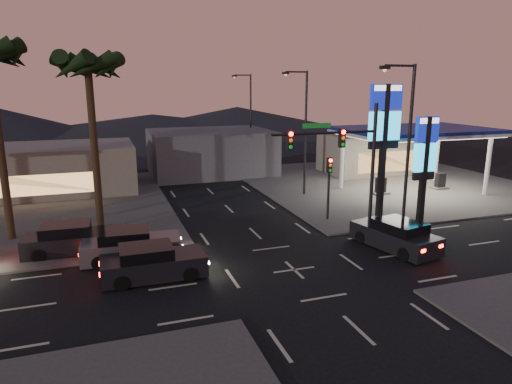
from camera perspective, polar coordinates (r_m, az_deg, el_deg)
name	(u,v)px	position (r m, az deg, el deg)	size (l,w,h in m)	color
ground	(294,270)	(23.03, 4.80, -9.67)	(140.00, 140.00, 0.00)	black
corner_lot_ne	(383,182)	(44.02, 15.60, 1.15)	(24.00, 24.00, 0.12)	#47443F
gas_station	(415,133)	(40.08, 19.28, 7.02)	(12.20, 8.20, 5.47)	silver
convenience_store	(373,153)	(48.87, 14.39, 4.71)	(10.00, 6.00, 4.00)	#726B5B
pylon_sign_tall	(384,126)	(30.31, 15.76, 7.95)	(2.20, 0.35, 9.00)	black
pylon_sign_short	(425,153)	(31.21, 20.39, 4.54)	(1.60, 0.35, 7.00)	black
traffic_signal_mast	(346,156)	(24.98, 11.13, 4.44)	(6.10, 0.39, 8.00)	black
pedestal_signal	(329,178)	(30.51, 9.12, 1.71)	(0.32, 0.39, 4.30)	black
streetlight_near	(405,147)	(25.76, 18.17, 5.39)	(2.14, 0.25, 10.00)	black
streetlight_mid	(303,126)	(36.91, 5.94, 8.20)	(2.14, 0.25, 10.00)	black
streetlight_far	(249,115)	(49.92, -0.89, 9.59)	(2.14, 0.25, 10.00)	black
palm_a	(88,76)	(28.86, -20.21, 13.43)	(4.41, 4.41, 10.86)	black
building_far_west	(35,170)	(42.28, -25.95, 2.49)	(16.00, 8.00, 4.00)	#726B5B
building_far_mid	(211,152)	(47.09, -5.69, 5.00)	(12.00, 9.00, 4.40)	#4C4C51
hill_right	(237,121)	(83.06, -2.37, 8.86)	(50.00, 50.00, 5.00)	black
hill_center	(153,126)	(80.13, -12.80, 8.02)	(60.00, 60.00, 4.00)	black
car_lane_a_front	(152,263)	(22.33, -12.84, -8.65)	(5.00, 2.13, 1.62)	black
car_lane_b_front	(130,246)	(24.80, -15.43, -6.49)	(5.28, 2.51, 1.68)	#5A5A5C
car_lane_b_mid	(72,239)	(26.75, -22.01, -5.52)	(5.28, 2.41, 1.69)	black
suv_station	(396,236)	(26.60, 17.06, -5.23)	(3.11, 5.34, 1.68)	black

